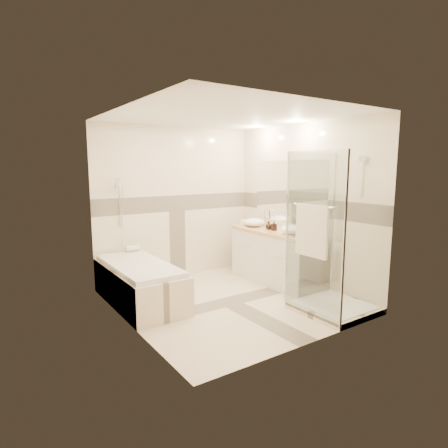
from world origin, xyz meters
TOP-DOWN VIEW (x-y plane):
  - room at (0.06, 0.01)m, footprint 2.82×3.02m
  - bathtub at (-1.02, 0.65)m, footprint 0.75×1.70m
  - vanity at (1.12, 0.30)m, footprint 0.58×1.62m
  - shower_enclosure at (0.83, -0.97)m, footprint 0.96×0.93m
  - vessel_sink_near at (1.10, 0.82)m, footprint 0.36×0.36m
  - vessel_sink_far at (1.10, -0.09)m, footprint 0.36×0.36m
  - faucet_near at (1.32, 0.82)m, footprint 0.11×0.03m
  - faucet_far at (1.32, -0.09)m, footprint 0.12×0.03m
  - amenity_bottle_a at (1.10, 0.32)m, footprint 0.08×0.08m
  - amenity_bottle_b at (1.10, 0.45)m, footprint 0.13×0.13m
  - folded_towels at (1.10, 1.01)m, footprint 0.20×0.28m
  - rolled_towel at (-0.84, 1.38)m, footprint 0.21×0.10m

SIDE VIEW (x-z plane):
  - bathtub at x=-1.02m, z-range 0.03..0.59m
  - vanity at x=1.12m, z-range 0.00..0.85m
  - shower_enclosure at x=0.83m, z-range -0.51..1.53m
  - rolled_towel at x=-0.84m, z-range 0.56..0.66m
  - folded_towels at x=1.10m, z-range 0.85..0.93m
  - amenity_bottle_b at x=1.10m, z-range 0.85..0.99m
  - vessel_sink_far at x=1.10m, z-range 0.85..0.99m
  - vessel_sink_near at x=1.10m, z-range 0.85..0.99m
  - amenity_bottle_a at x=1.10m, z-range 0.85..1.00m
  - faucet_near at x=1.32m, z-range 0.87..1.14m
  - faucet_far at x=1.32m, z-range 0.87..1.17m
  - room at x=0.06m, z-range 0.00..2.52m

